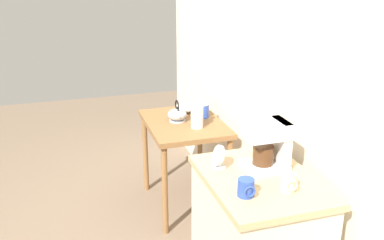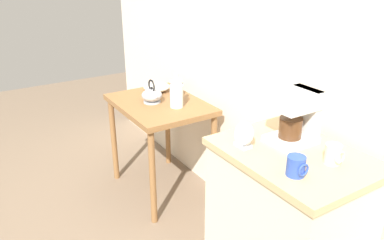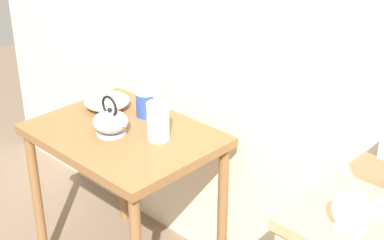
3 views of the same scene
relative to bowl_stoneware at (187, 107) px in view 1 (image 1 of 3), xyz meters
name	(u,v)px [view 1 (image 1 of 3)]	position (x,y,z in m)	size (l,w,h in m)	color
back_wall	(281,53)	(0.96, 0.30, 0.62)	(4.40, 0.10, 2.80)	beige
wooden_table	(184,134)	(0.23, -0.10, -0.14)	(0.78, 0.58, 0.75)	olive
bowl_stoneware	(187,107)	(0.00, 0.00, 0.00)	(0.21, 0.21, 0.07)	beige
teakettle	(177,115)	(0.21, -0.15, 0.02)	(0.18, 0.15, 0.17)	#B2B5BA
glass_carafe_vase	(197,116)	(0.39, -0.04, 0.05)	(0.09, 0.09, 0.25)	silver
canister_enamel	(203,110)	(0.18, 0.08, 0.03)	(0.10, 0.10, 0.12)	#2D4CAD
coffee_maker	(269,143)	(1.45, 0.00, 0.26)	(0.18, 0.22, 0.26)	white
mug_blue	(246,188)	(1.69, -0.23, 0.16)	(0.09, 0.08, 0.09)	#2D4CAD
mug_small_cream	(288,182)	(1.70, -0.02, 0.16)	(0.08, 0.07, 0.09)	beige
table_clock	(218,158)	(1.37, -0.25, 0.17)	(0.11, 0.06, 0.13)	#B2B5BA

